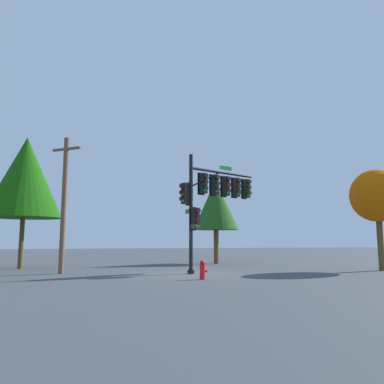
# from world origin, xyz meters

# --- Properties ---
(ground_plane) EXTENTS (120.00, 120.00, 0.00)m
(ground_plane) POSITION_xyz_m (0.00, 0.00, 0.00)
(ground_plane) COLOR #3F4448
(signal_pole_assembly) EXTENTS (4.90, 2.63, 6.24)m
(signal_pole_assembly) POSITION_xyz_m (1.39, 0.53, 4.22)
(signal_pole_assembly) COLOR black
(signal_pole_assembly) RESTS_ON ground_plane
(utility_pole) EXTENTS (1.52, 1.16, 7.13)m
(utility_pole) POSITION_xyz_m (-6.46, 1.61, 3.71)
(utility_pole) COLOR brown
(utility_pole) RESTS_ON ground_plane
(fire_hydrant) EXTENTS (0.33, 0.24, 0.83)m
(fire_hydrant) POSITION_xyz_m (-0.18, -2.79, 0.41)
(fire_hydrant) COLOR red
(fire_hydrant) RESTS_ON ground_plane
(tree_near) EXTENTS (3.06, 3.06, 5.81)m
(tree_near) POSITION_xyz_m (10.95, -0.76, 4.25)
(tree_near) COLOR brown
(tree_near) RESTS_ON ground_plane
(tree_mid) EXTENTS (3.39, 3.39, 6.24)m
(tree_mid) POSITION_xyz_m (3.81, 7.54, 4.33)
(tree_mid) COLOR brown
(tree_mid) RESTS_ON ground_plane
(tree_far) EXTENTS (4.60, 4.60, 8.18)m
(tree_far) POSITION_xyz_m (-9.21, 5.88, 5.62)
(tree_far) COLOR #503B1F
(tree_far) RESTS_ON ground_plane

